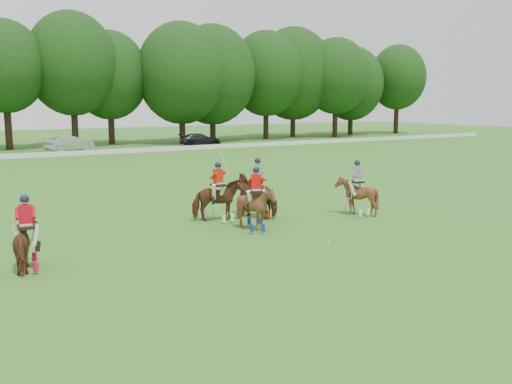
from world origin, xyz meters
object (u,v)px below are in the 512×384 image
polo_ball (328,242)px  car_right (200,139)px  polo_red_a (27,243)px  polo_red_c (256,207)px  polo_stripe_b (356,195)px  car_mid (70,144)px  polo_red_b (218,200)px  polo_stripe_a (258,195)px

polo_ball → car_right: bearing=68.9°
polo_red_a → polo_ball: (9.28, -2.24, -0.74)m
polo_red_a → polo_red_c: (8.28, 0.83, 0.10)m
polo_red_c → polo_stripe_b: (5.19, 0.20, -0.03)m
car_mid → car_right: car_mid is taller
car_right → polo_red_c: bearing=168.1°
polo_red_c → polo_red_b: bearing=100.6°
car_mid → polo_red_c: size_ratio=1.94×
polo_stripe_b → polo_ball: bearing=-142.1°
polo_red_a → polo_stripe_b: size_ratio=0.93×
car_right → polo_stripe_a: (-15.69, -36.53, 0.25)m
polo_red_a → polo_red_b: size_ratio=0.74×
car_right → polo_red_c: polo_red_c is taller
polo_stripe_b → polo_ball: size_ratio=26.14×
car_mid → polo_red_c: 38.73m
car_right → polo_stripe_b: bearing=174.7°
car_mid → polo_stripe_b: (2.19, -38.42, 0.08)m
polo_red_a → polo_red_b: polo_red_b is taller
polo_stripe_a → polo_ball: bearing=-94.5°
car_mid → polo_stripe_b: size_ratio=1.98×
car_right → polo_red_b: polo_red_b is taller
polo_red_b → polo_stripe_b: (5.60, -2.00, -0.02)m
car_right → polo_stripe_b: (-11.90, -38.42, 0.18)m
car_mid → polo_ball: bearing=160.9°
car_right → polo_ball: (-16.10, -41.68, -0.63)m
car_right → polo_red_a: (-25.38, -39.45, 0.11)m
polo_red_b → car_mid: bearing=84.7°
polo_stripe_a → polo_red_c: bearing=-123.8°
car_mid → polo_stripe_a: 36.56m
car_right → polo_red_a: bearing=159.2°
polo_red_a → polo_red_b: (7.87, 3.03, 0.09)m
polo_red_b → polo_stripe_b: polo_red_b is taller
car_mid → polo_stripe_a: bearing=161.1°
car_right → polo_ball: size_ratio=51.38×
polo_ball → polo_stripe_b: bearing=37.9°
car_right → polo_stripe_b: size_ratio=1.97×
polo_red_a → polo_stripe_b: polo_stripe_b is taller
car_right → car_mid: bearing=101.9°
car_mid → car_right: size_ratio=1.01×
car_mid → polo_stripe_a: polo_stripe_a is taller
polo_red_b → polo_stripe_a: size_ratio=1.18×
polo_red_c → polo_stripe_a: size_ratio=0.97×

